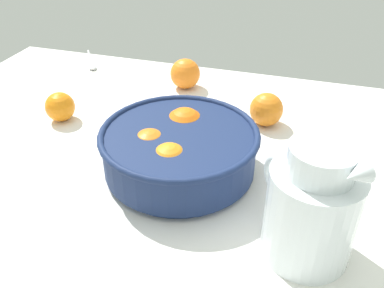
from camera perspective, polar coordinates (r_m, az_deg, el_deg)
The scene contains 7 objects.
ground_plane at distance 75.40cm, azimuth -3.37°, elevation -6.32°, with size 131.75×105.27×3.00cm, color white.
fruit_bowl at distance 74.23cm, azimuth -1.87°, elevation -0.76°, with size 28.48×28.48×9.67cm.
juice_pitcher at distance 60.04cm, azimuth 16.00°, elevation -9.22°, with size 14.30×14.64×19.07cm.
loose_orange_0 at distance 106.45cm, azimuth -0.94°, elevation 9.68°, with size 7.62×7.62×7.62cm, color orange.
loose_orange_1 at distance 96.20cm, azimuth -17.76°, elevation 4.92°, with size 6.52×6.52×6.52cm, color orange.
loose_orange_3 at distance 91.19cm, azimuth 10.22°, elevation 4.71°, with size 7.28×7.28×7.28cm, color orange.
spoon at distance 125.63cm, azimuth -13.73°, elevation 10.87°, with size 10.48×14.60×1.00cm.
Camera 1 is at (21.18, -54.07, 46.59)cm, focal length 38.62 mm.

